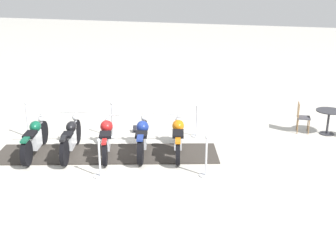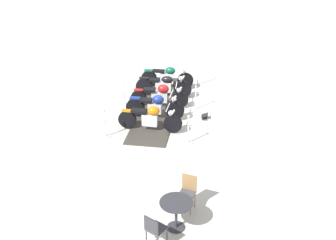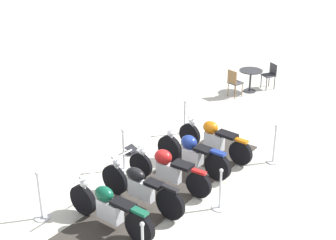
# 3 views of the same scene
# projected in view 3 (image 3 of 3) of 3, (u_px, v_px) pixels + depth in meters

# --- Properties ---
(ground_plane) EXTENTS (80.00, 80.00, 0.00)m
(ground_plane) POSITION_uv_depth(u_px,v_px,m) (169.00, 187.00, 11.65)
(ground_plane) COLOR beige
(display_platform) EXTENTS (3.46, 6.28, 0.04)m
(display_platform) POSITION_uv_depth(u_px,v_px,m) (169.00, 187.00, 11.65)
(display_platform) COLOR #38332D
(display_platform) RESTS_ON ground_plane
(motorcycle_copper) EXTENTS (2.21, 0.91, 0.95)m
(motorcycle_copper) POSITION_uv_depth(u_px,v_px,m) (214.00, 138.00, 12.89)
(motorcycle_copper) COLOR black
(motorcycle_copper) RESTS_ON display_platform
(motorcycle_navy) EXTENTS (2.12, 0.93, 1.02)m
(motorcycle_navy) POSITION_uv_depth(u_px,v_px,m) (192.00, 153.00, 12.18)
(motorcycle_navy) COLOR black
(motorcycle_navy) RESTS_ON display_platform
(motorcycle_maroon) EXTENTS (2.12, 1.08, 0.93)m
(motorcycle_maroon) POSITION_uv_depth(u_px,v_px,m) (167.00, 168.00, 11.46)
(motorcycle_maroon) COLOR black
(motorcycle_maroon) RESTS_ON display_platform
(motorcycle_black) EXTENTS (2.22, 1.02, 1.05)m
(motorcycle_black) POSITION_uv_depth(u_px,v_px,m) (140.00, 186.00, 10.74)
(motorcycle_black) COLOR black
(motorcycle_black) RESTS_ON display_platform
(motorcycle_forest) EXTENTS (2.18, 0.99, 1.00)m
(motorcycle_forest) POSITION_uv_depth(u_px,v_px,m) (109.00, 208.00, 10.02)
(motorcycle_forest) COLOR black
(motorcycle_forest) RESTS_ON display_platform
(stanchion_right_rear) EXTENTS (0.34, 0.34, 1.15)m
(stanchion_right_rear) POSITION_uv_depth(u_px,v_px,m) (41.00, 204.00, 10.39)
(stanchion_right_rear) COLOR silver
(stanchion_right_rear) RESTS_ON ground_plane
(stanchion_left_front) EXTENTS (0.33, 0.33, 1.07)m
(stanchion_left_front) POSITION_uv_depth(u_px,v_px,m) (274.00, 150.00, 12.63)
(stanchion_left_front) COLOR silver
(stanchion_left_front) RESTS_ON ground_plane
(stanchion_right_mid) EXTENTS (0.32, 0.32, 1.14)m
(stanchion_right_mid) POSITION_uv_depth(u_px,v_px,m) (124.00, 156.00, 12.28)
(stanchion_right_mid) COLOR silver
(stanchion_right_mid) RESTS_ON ground_plane
(stanchion_right_front) EXTENTS (0.33, 0.33, 1.03)m
(stanchion_right_front) POSITION_uv_depth(u_px,v_px,m) (185.00, 123.00, 14.20)
(stanchion_right_front) COLOR silver
(stanchion_right_front) RESTS_ON ground_plane
(stanchion_left_mid) EXTENTS (0.35, 0.35, 1.01)m
(stanchion_left_mid) POSITION_uv_depth(u_px,v_px,m) (220.00, 197.00, 10.75)
(stanchion_left_mid) COLOR silver
(stanchion_left_mid) RESTS_ON ground_plane
(info_placard) EXTENTS (0.33, 0.38, 0.20)m
(info_placard) POSITION_uv_depth(u_px,v_px,m) (131.00, 151.00, 13.18)
(info_placard) COLOR #333338
(info_placard) RESTS_ON ground_plane
(cafe_table) EXTENTS (0.81, 0.81, 0.79)m
(cafe_table) POSITION_uv_depth(u_px,v_px,m) (251.00, 75.00, 17.19)
(cafe_table) COLOR #2D2D33
(cafe_table) RESTS_ON ground_plane
(cafe_chair_near_table) EXTENTS (0.46, 0.46, 0.90)m
(cafe_chair_near_table) POSITION_uv_depth(u_px,v_px,m) (270.00, 74.00, 17.51)
(cafe_chair_near_table) COLOR #2D2D33
(cafe_chair_near_table) RESTS_ON ground_plane
(cafe_chair_across_table) EXTENTS (0.44, 0.44, 0.97)m
(cafe_chair_across_table) POSITION_uv_depth(u_px,v_px,m) (234.00, 81.00, 16.74)
(cafe_chair_across_table) COLOR olive
(cafe_chair_across_table) RESTS_ON ground_plane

